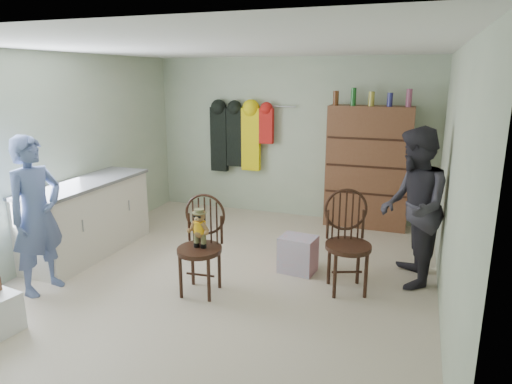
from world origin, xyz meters
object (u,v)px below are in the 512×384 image
at_px(chair_front, 201,238).
at_px(dresser, 368,167).
at_px(counter, 88,217).
at_px(chair_far, 347,237).

height_order(chair_front, dresser, dresser).
bearing_deg(counter, chair_far, 1.65).
height_order(chair_front, chair_far, chair_far).
bearing_deg(chair_far, chair_front, -179.08).
bearing_deg(chair_front, dresser, 59.21).
xyz_separation_m(chair_front, chair_far, (1.41, 0.58, -0.02)).
distance_m(counter, chair_far, 3.26).
height_order(counter, chair_front, chair_front).
bearing_deg(counter, chair_front, -14.70).
bearing_deg(dresser, counter, -144.31).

